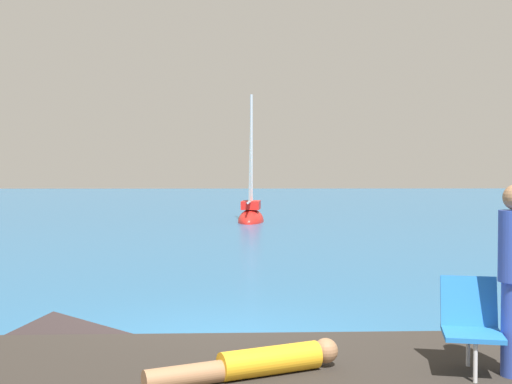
{
  "coord_description": "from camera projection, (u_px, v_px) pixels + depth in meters",
  "views": [
    {
      "loc": [
        0.29,
        -9.09,
        2.34
      ],
      "look_at": [
        0.8,
        16.8,
        1.53
      ],
      "focal_mm": 46.56,
      "sensor_mm": 36.0,
      "label": 1
    }
  ],
  "objects": [
    {
      "name": "ground_plane",
      "position": [
        222.0,
        341.0,
        9.15
      ],
      "size": [
        160.0,
        160.0,
        0.0
      ],
      "primitive_type": "plane",
      "color": "#236093"
    },
    {
      "name": "beach_chair",
      "position": [
        471.0,
        320.0,
        5.72
      ],
      "size": [
        0.59,
        0.68,
        0.8
      ],
      "rotation": [
        0.0,
        0.0,
        4.5
      ],
      "color": "blue",
      "rests_on": "shore_ledge"
    },
    {
      "name": "sailboat_near",
      "position": [
        251.0,
        214.0,
        30.63
      ],
      "size": [
        1.47,
        3.55,
        6.49
      ],
      "rotation": [
        0.0,
        0.0,
        1.48
      ],
      "color": "red",
      "rests_on": "ground"
    },
    {
      "name": "boulder_seaward",
      "position": [
        288.0,
        384.0,
        7.3
      ],
      "size": [
        1.12,
        1.31,
        0.76
      ],
      "primitive_type": "cube",
      "rotation": [
        -0.05,
        0.12,
        1.79
      ],
      "color": "#292620",
      "rests_on": "ground"
    },
    {
      "name": "person_sunbather",
      "position": [
        256.0,
        363.0,
        5.57
      ],
      "size": [
        1.65,
        0.87,
        0.25
      ],
      "rotation": [
        0.0,
        0.0,
        3.57
      ],
      "color": "gold",
      "rests_on": "shore_ledge"
    }
  ]
}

